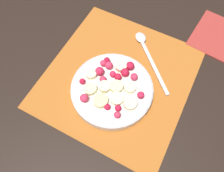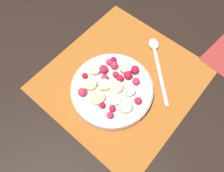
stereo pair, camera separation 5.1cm
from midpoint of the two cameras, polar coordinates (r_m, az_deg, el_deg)
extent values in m
plane|color=black|center=(0.57, -0.95, 1.93)|extent=(3.00, 3.00, 0.00)
cube|color=#B26023|center=(0.56, -0.96, 2.07)|extent=(0.38, 0.36, 0.01)
cylinder|color=silver|center=(0.53, -2.75, -1.29)|extent=(0.20, 0.20, 0.02)
torus|color=silver|center=(0.53, -2.78, -0.91)|extent=(0.20, 0.20, 0.01)
cylinder|color=white|center=(0.52, -2.81, -0.70)|extent=(0.18, 0.18, 0.00)
cylinder|color=beige|center=(0.50, -6.28, -3.99)|extent=(0.04, 0.04, 0.01)
cylinder|color=#F4EAB7|center=(0.51, -4.83, -0.54)|extent=(0.03, 0.03, 0.01)
cylinder|color=#F4EAB7|center=(0.50, -1.64, -3.63)|extent=(0.04, 0.04, 0.01)
cylinder|color=#F4EAB7|center=(0.50, 1.80, -4.92)|extent=(0.04, 0.04, 0.01)
cylinder|color=beige|center=(0.51, -1.72, -0.50)|extent=(0.04, 0.04, 0.01)
cylinder|color=beige|center=(0.52, -8.53, -1.08)|extent=(0.04, 0.04, 0.01)
cylinder|color=#F4EAB7|center=(0.54, -0.51, 4.97)|extent=(0.04, 0.04, 0.01)
cylinder|color=#F4EAB7|center=(0.51, 1.87, -0.73)|extent=(0.04, 0.04, 0.01)
cylinder|color=#F4EAB7|center=(0.53, -8.24, 2.79)|extent=(0.03, 0.03, 0.01)
sphere|color=#DB3356|center=(0.54, -5.25, 5.38)|extent=(0.02, 0.02, 0.02)
sphere|color=#DB3356|center=(0.52, -5.19, 1.47)|extent=(0.02, 0.02, 0.02)
sphere|color=#D12347|center=(0.53, -2.56, 2.86)|extent=(0.02, 0.02, 0.02)
sphere|color=#DB3356|center=(0.52, 2.93, 1.98)|extent=(0.02, 0.02, 0.02)
sphere|color=red|center=(0.53, -10.53, 0.94)|extent=(0.01, 0.01, 0.01)
sphere|color=red|center=(0.49, -4.26, -5.75)|extent=(0.01, 0.01, 0.01)
sphere|color=#DB3356|center=(0.54, -3.76, 4.82)|extent=(0.02, 0.02, 0.02)
sphere|color=#D12347|center=(0.53, -6.03, 3.60)|extent=(0.02, 0.02, 0.02)
sphere|color=#DB3356|center=(0.50, -10.19, -3.44)|extent=(0.02, 0.02, 0.02)
sphere|color=#DB3356|center=(0.49, -1.66, -7.87)|extent=(0.02, 0.02, 0.02)
sphere|color=red|center=(0.52, -1.24, 2.14)|extent=(0.02, 0.02, 0.02)
sphere|color=#B21433|center=(0.55, -4.03, 6.47)|extent=(0.02, 0.02, 0.02)
sphere|color=#D12347|center=(0.50, 4.65, -2.67)|extent=(0.02, 0.02, 0.02)
sphere|color=red|center=(0.53, 0.50, 3.13)|extent=(0.02, 0.02, 0.02)
sphere|color=red|center=(0.54, 2.04, 5.05)|extent=(0.02, 0.02, 0.02)
sphere|color=red|center=(0.49, -1.42, -6.12)|extent=(0.02, 0.02, 0.02)
cube|color=silver|center=(0.58, 8.47, 4.72)|extent=(0.13, 0.13, 0.00)
ellipsoid|color=silver|center=(0.63, 4.95, 12.40)|extent=(0.05, 0.05, 0.01)
cube|color=#A3332D|center=(0.70, 23.79, 11.89)|extent=(0.17, 0.14, 0.01)
camera|label=1|loc=(0.03, -92.88, -5.76)|focal=35.00mm
camera|label=2|loc=(0.03, 87.12, 5.76)|focal=35.00mm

